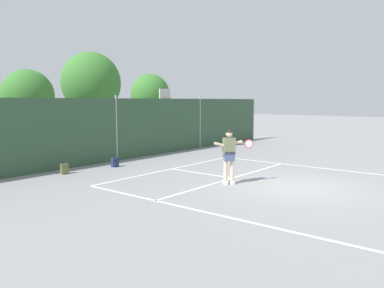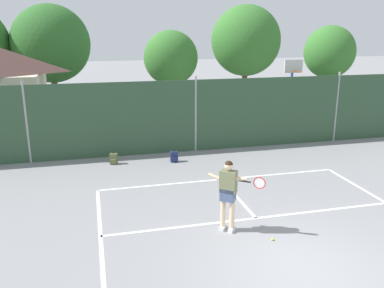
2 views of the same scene
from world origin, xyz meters
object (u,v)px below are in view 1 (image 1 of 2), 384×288
object	(u,v)px
backpack_olive	(65,169)
backpack_navy	(115,162)
basketball_hoop	(164,110)
tennis_player	(229,152)
tennis_ball	(261,182)

from	to	relation	value
backpack_olive	backpack_navy	distance (m)	2.29
basketball_hoop	backpack_olive	xyz separation A→B (m)	(-8.53, -2.57, -2.12)
backpack_navy	basketball_hoop	bearing A→B (deg)	24.54
tennis_player	backpack_olive	size ratio (longest dim) A/B	4.01
tennis_player	backpack_navy	xyz separation A→B (m)	(-0.21, 5.74, -0.92)
basketball_hoop	backpack_navy	xyz separation A→B (m)	(-6.26, -2.86, -2.12)
basketball_hoop	tennis_player	bearing A→B (deg)	-125.15
basketball_hoop	backpack_navy	bearing A→B (deg)	-155.46
tennis_player	backpack_navy	bearing A→B (deg)	92.07
backpack_olive	backpack_navy	bearing A→B (deg)	-7.36
tennis_ball	backpack_olive	bearing A→B (deg)	116.33
tennis_ball	backpack_olive	distance (m)	7.57
tennis_ball	backpack_navy	distance (m)	6.58
basketball_hoop	backpack_olive	world-z (taller)	basketball_hoop
basketball_hoop	tennis_player	size ratio (longest dim) A/B	1.91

